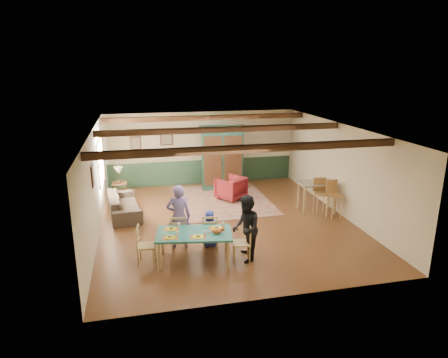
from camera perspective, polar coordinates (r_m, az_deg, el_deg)
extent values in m
plane|color=#4A2815|center=(11.56, 0.28, -6.10)|extent=(8.00, 8.00, 0.00)
cube|color=beige|center=(14.93, -3.18, 4.41)|extent=(7.00, 0.02, 2.70)
cube|color=beige|center=(10.91, -17.94, -0.76)|extent=(0.02, 8.00, 2.70)
cube|color=beige|center=(12.36, 16.31, 1.31)|extent=(0.02, 8.00, 2.70)
cube|color=white|center=(10.83, 0.30, 7.25)|extent=(7.00, 8.00, 0.02)
cube|color=#203B27|center=(15.12, -3.11, 1.06)|extent=(6.95, 0.03, 0.90)
cube|color=black|center=(8.65, 3.73, 4.36)|extent=(6.95, 0.16, 0.16)
cube|color=black|center=(11.23, -0.17, 7.10)|extent=(6.95, 0.16, 0.16)
cube|color=black|center=(13.75, -2.55, 8.74)|extent=(6.95, 0.16, 0.16)
imported|color=slate|center=(9.76, -6.49, -5.36)|extent=(0.65, 0.48, 1.62)
imported|color=black|center=(9.12, 3.15, -7.10)|extent=(0.70, 0.84, 1.55)
imported|color=navy|center=(9.88, -2.03, -7.12)|extent=(0.50, 0.37, 0.95)
cube|color=tan|center=(13.34, -0.37, -2.99)|extent=(3.07, 3.64, 0.01)
cube|color=#153428|center=(14.29, -0.26, 3.04)|extent=(1.68, 0.84, 2.28)
imported|color=#521018|center=(13.33, 0.98, -1.30)|extent=(1.15, 1.16, 0.76)
imported|color=#372D22|center=(12.37, -14.10, -3.54)|extent=(1.07, 2.22, 0.63)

